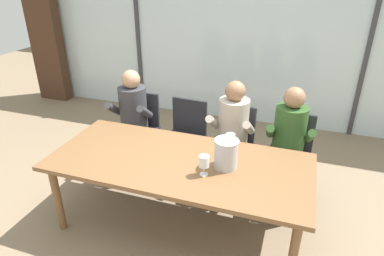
{
  "coord_description": "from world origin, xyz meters",
  "views": [
    {
      "loc": [
        0.92,
        -2.34,
        2.27
      ],
      "look_at": [
        0.0,
        0.35,
        0.87
      ],
      "focal_mm": 31.42,
      "sensor_mm": 36.0,
      "label": 1
    }
  ],
  "objects_px": {
    "dining_table": "(179,166)",
    "ice_bucket_primary": "(226,153)",
    "wine_glass_by_left_taster": "(204,162)",
    "person_charcoal_jacket": "(131,115)",
    "chair_right_of_center": "(290,149)",
    "wine_glass_near_bucket": "(230,140)",
    "person_beige_jumper": "(231,130)",
    "person_olive_shirt": "(289,139)",
    "chair_center": "(233,139)",
    "chair_near_curtain": "(140,124)",
    "chair_left_of_center": "(186,132)"
  },
  "relations": [
    {
      "from": "dining_table",
      "to": "ice_bucket_primary",
      "type": "bearing_deg",
      "value": 4.14
    },
    {
      "from": "wine_glass_by_left_taster",
      "to": "person_charcoal_jacket",
      "type": "bearing_deg",
      "value": 141.57
    },
    {
      "from": "chair_right_of_center",
      "to": "ice_bucket_primary",
      "type": "height_order",
      "value": "ice_bucket_primary"
    },
    {
      "from": "ice_bucket_primary",
      "to": "wine_glass_near_bucket",
      "type": "distance_m",
      "value": 0.27
    },
    {
      "from": "person_beige_jumper",
      "to": "person_olive_shirt",
      "type": "relative_size",
      "value": 1.0
    },
    {
      "from": "chair_center",
      "to": "person_beige_jumper",
      "type": "xyz_separation_m",
      "value": [
        0.0,
        -0.13,
        0.17
      ]
    },
    {
      "from": "person_olive_shirt",
      "to": "ice_bucket_primary",
      "type": "bearing_deg",
      "value": -125.64
    },
    {
      "from": "chair_right_of_center",
      "to": "person_olive_shirt",
      "type": "xyz_separation_m",
      "value": [
        -0.02,
        -0.12,
        0.17
      ]
    },
    {
      "from": "dining_table",
      "to": "wine_glass_by_left_taster",
      "type": "distance_m",
      "value": 0.36
    },
    {
      "from": "dining_table",
      "to": "ice_bucket_primary",
      "type": "relative_size",
      "value": 8.93
    },
    {
      "from": "wine_glass_by_left_taster",
      "to": "wine_glass_near_bucket",
      "type": "xyz_separation_m",
      "value": [
        0.11,
        0.44,
        0.0
      ]
    },
    {
      "from": "chair_near_curtain",
      "to": "wine_glass_by_left_taster",
      "type": "bearing_deg",
      "value": -45.49
    },
    {
      "from": "person_beige_jumper",
      "to": "wine_glass_by_left_taster",
      "type": "height_order",
      "value": "person_beige_jumper"
    },
    {
      "from": "chair_near_curtain",
      "to": "wine_glass_near_bucket",
      "type": "bearing_deg",
      "value": -28.93
    },
    {
      "from": "dining_table",
      "to": "chair_right_of_center",
      "type": "relative_size",
      "value": 2.57
    },
    {
      "from": "chair_right_of_center",
      "to": "person_beige_jumper",
      "type": "bearing_deg",
      "value": -163.56
    },
    {
      "from": "ice_bucket_primary",
      "to": "wine_glass_near_bucket",
      "type": "relative_size",
      "value": 1.47
    },
    {
      "from": "dining_table",
      "to": "wine_glass_by_left_taster",
      "type": "relative_size",
      "value": 13.1
    },
    {
      "from": "chair_near_curtain",
      "to": "person_olive_shirt",
      "type": "bearing_deg",
      "value": -7.03
    },
    {
      "from": "dining_table",
      "to": "person_beige_jumper",
      "type": "relative_size",
      "value": 1.89
    },
    {
      "from": "person_beige_jumper",
      "to": "wine_glass_near_bucket",
      "type": "xyz_separation_m",
      "value": [
        0.09,
        -0.48,
        0.15
      ]
    },
    {
      "from": "chair_center",
      "to": "person_beige_jumper",
      "type": "distance_m",
      "value": 0.22
    },
    {
      "from": "chair_left_of_center",
      "to": "person_charcoal_jacket",
      "type": "height_order",
      "value": "person_charcoal_jacket"
    },
    {
      "from": "chair_right_of_center",
      "to": "wine_glass_by_left_taster",
      "type": "bearing_deg",
      "value": -116.16
    },
    {
      "from": "wine_glass_by_left_taster",
      "to": "chair_center",
      "type": "bearing_deg",
      "value": 89.09
    },
    {
      "from": "chair_near_curtain",
      "to": "wine_glass_by_left_taster",
      "type": "height_order",
      "value": "wine_glass_by_left_taster"
    },
    {
      "from": "wine_glass_by_left_taster",
      "to": "chair_right_of_center",
      "type": "bearing_deg",
      "value": 58.74
    },
    {
      "from": "wine_glass_by_left_taster",
      "to": "wine_glass_near_bucket",
      "type": "height_order",
      "value": "same"
    },
    {
      "from": "chair_center",
      "to": "person_charcoal_jacket",
      "type": "bearing_deg",
      "value": -166.37
    },
    {
      "from": "dining_table",
      "to": "chair_right_of_center",
      "type": "xyz_separation_m",
      "value": [
        0.9,
        0.9,
        -0.14
      ]
    },
    {
      "from": "ice_bucket_primary",
      "to": "wine_glass_near_bucket",
      "type": "height_order",
      "value": "ice_bucket_primary"
    },
    {
      "from": "chair_right_of_center",
      "to": "ice_bucket_primary",
      "type": "xyz_separation_m",
      "value": [
        -0.49,
        -0.87,
        0.33
      ]
    },
    {
      "from": "dining_table",
      "to": "chair_right_of_center",
      "type": "bearing_deg",
      "value": 44.9
    },
    {
      "from": "chair_near_curtain",
      "to": "person_olive_shirt",
      "type": "relative_size",
      "value": 0.74
    },
    {
      "from": "chair_center",
      "to": "ice_bucket_primary",
      "type": "distance_m",
      "value": 0.95
    },
    {
      "from": "chair_near_curtain",
      "to": "person_charcoal_jacket",
      "type": "xyz_separation_m",
      "value": [
        -0.03,
        -0.15,
        0.17
      ]
    },
    {
      "from": "person_beige_jumper",
      "to": "person_olive_shirt",
      "type": "height_order",
      "value": "same"
    },
    {
      "from": "dining_table",
      "to": "wine_glass_by_left_taster",
      "type": "xyz_separation_m",
      "value": [
        0.27,
        -0.14,
        0.18
      ]
    },
    {
      "from": "chair_right_of_center",
      "to": "person_beige_jumper",
      "type": "distance_m",
      "value": 0.65
    },
    {
      "from": "chair_left_of_center",
      "to": "person_beige_jumper",
      "type": "xyz_separation_m",
      "value": [
        0.55,
        -0.13,
        0.17
      ]
    },
    {
      "from": "chair_center",
      "to": "chair_right_of_center",
      "type": "bearing_deg",
      "value": 6.04
    },
    {
      "from": "person_olive_shirt",
      "to": "wine_glass_near_bucket",
      "type": "distance_m",
      "value": 0.7
    },
    {
      "from": "person_olive_shirt",
      "to": "wine_glass_by_left_taster",
      "type": "relative_size",
      "value": 6.94
    },
    {
      "from": "chair_near_curtain",
      "to": "chair_center",
      "type": "relative_size",
      "value": 1.0
    },
    {
      "from": "person_beige_jumper",
      "to": "wine_glass_by_left_taster",
      "type": "relative_size",
      "value": 6.94
    },
    {
      "from": "person_charcoal_jacket",
      "to": "wine_glass_by_left_taster",
      "type": "bearing_deg",
      "value": -44.13
    },
    {
      "from": "wine_glass_by_left_taster",
      "to": "dining_table",
      "type": "bearing_deg",
      "value": 152.26
    },
    {
      "from": "dining_table",
      "to": "person_olive_shirt",
      "type": "bearing_deg",
      "value": 41.49
    },
    {
      "from": "chair_center",
      "to": "wine_glass_by_left_taster",
      "type": "relative_size",
      "value": 5.1
    },
    {
      "from": "chair_left_of_center",
      "to": "wine_glass_by_left_taster",
      "type": "xyz_separation_m",
      "value": [
        0.53,
        -1.05,
        0.32
      ]
    }
  ]
}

